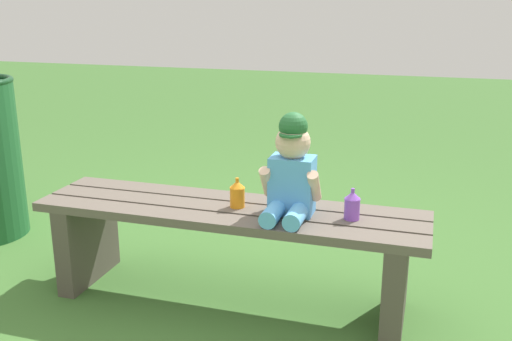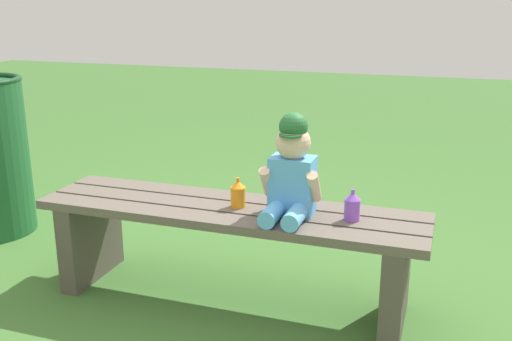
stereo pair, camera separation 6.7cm
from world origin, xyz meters
TOP-DOWN VIEW (x-y plane):
  - ground_plane at (0.00, 0.00)m, footprint 16.00×16.00m
  - park_bench at (0.00, -0.00)m, footprint 1.60×0.39m
  - child_figure at (0.26, -0.01)m, footprint 0.23×0.27m
  - sippy_cup_left at (0.03, 0.01)m, footprint 0.06×0.06m
  - sippy_cup_right at (0.50, 0.01)m, footprint 0.06×0.06m

SIDE VIEW (x-z plane):
  - ground_plane at x=0.00m, z-range 0.00..0.00m
  - park_bench at x=0.00m, z-range 0.08..0.50m
  - sippy_cup_left at x=0.03m, z-range 0.42..0.54m
  - sippy_cup_right at x=0.50m, z-range 0.42..0.54m
  - child_figure at x=0.26m, z-range 0.40..0.80m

